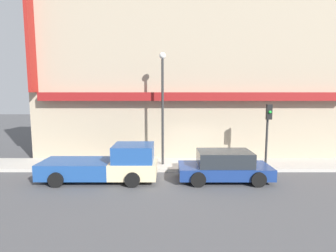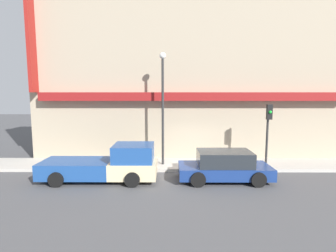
# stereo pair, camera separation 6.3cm
# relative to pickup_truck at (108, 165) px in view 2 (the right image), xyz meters

# --- Properties ---
(ground_plane) EXTENTS (80.00, 80.00, 0.00)m
(ground_plane) POSITION_rel_pickup_truck_xyz_m (4.35, 1.30, -0.77)
(ground_plane) COLOR #4C4C4F
(sidewalk) EXTENTS (36.00, 2.41, 0.17)m
(sidewalk) POSITION_rel_pickup_truck_xyz_m (4.35, 2.50, -0.68)
(sidewalk) COLOR #B7B2A8
(sidewalk) RESTS_ON ground
(building) EXTENTS (19.80, 3.80, 11.66)m
(building) POSITION_rel_pickup_truck_xyz_m (4.34, 5.19, 4.74)
(building) COLOR tan
(building) RESTS_ON ground
(pickup_truck) EXTENTS (5.51, 2.14, 1.76)m
(pickup_truck) POSITION_rel_pickup_truck_xyz_m (0.00, 0.00, 0.00)
(pickup_truck) COLOR beige
(pickup_truck) RESTS_ON ground
(parked_car) EXTENTS (4.37, 2.07, 1.44)m
(parked_car) POSITION_rel_pickup_truck_xyz_m (5.62, 0.00, -0.07)
(parked_car) COLOR navy
(parked_car) RESTS_ON ground
(fire_hydrant) EXTENTS (0.20, 0.20, 0.65)m
(fire_hydrant) POSITION_rel_pickup_truck_xyz_m (5.75, 1.99, -0.27)
(fire_hydrant) COLOR red
(fire_hydrant) RESTS_ON sidewalk
(street_lamp) EXTENTS (0.36, 0.36, 6.23)m
(street_lamp) POSITION_rel_pickup_truck_xyz_m (2.61, 2.29, 3.24)
(street_lamp) COLOR #2D2D2D
(street_lamp) RESTS_ON sidewalk
(traffic_light) EXTENTS (0.28, 0.42, 3.44)m
(traffic_light) POSITION_rel_pickup_truck_xyz_m (8.24, 1.57, 1.78)
(traffic_light) COLOR #2D2D2D
(traffic_light) RESTS_ON sidewalk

